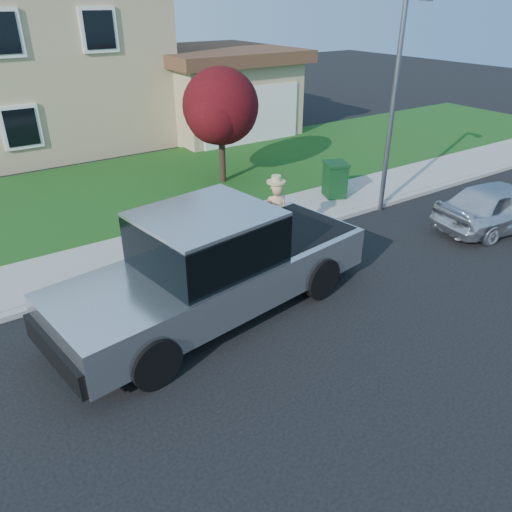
{
  "coord_description": "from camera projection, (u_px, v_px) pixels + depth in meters",
  "views": [
    {
      "loc": [
        -5.25,
        -6.59,
        5.65
      ],
      "look_at": [
        -0.45,
        0.46,
        1.2
      ],
      "focal_mm": 35.0,
      "sensor_mm": 36.0,
      "label": 1
    }
  ],
  "objects": [
    {
      "name": "ground",
      "position": [
        287.0,
        312.0,
        10.06
      ],
      "size": [
        80.0,
        80.0,
        0.0
      ],
      "primitive_type": "plane",
      "color": "black",
      "rests_on": "ground"
    },
    {
      "name": "curb",
      "position": [
        249.0,
        244.0,
        12.66
      ],
      "size": [
        40.0,
        0.2,
        0.12
      ],
      "primitive_type": "cube",
      "color": "gray",
      "rests_on": "ground"
    },
    {
      "name": "sidewalk",
      "position": [
        227.0,
        229.0,
        13.46
      ],
      "size": [
        40.0,
        2.0,
        0.15
      ],
      "primitive_type": "cube",
      "color": "gray",
      "rests_on": "ground"
    },
    {
      "name": "lawn",
      "position": [
        157.0,
        184.0,
        16.77
      ],
      "size": [
        40.0,
        7.0,
        0.1
      ],
      "primitive_type": "cube",
      "color": "#123F13",
      "rests_on": "ground"
    },
    {
      "name": "house",
      "position": [
        81.0,
        62.0,
        21.26
      ],
      "size": [
        14.0,
        11.3,
        6.85
      ],
      "color": "tan",
      "rests_on": "ground"
    },
    {
      "name": "pickup_truck",
      "position": [
        214.0,
        266.0,
        9.64
      ],
      "size": [
        6.86,
        3.12,
        2.18
      ],
      "rotation": [
        0.0,
        0.0,
        0.14
      ],
      "color": "black",
      "rests_on": "ground"
    },
    {
      "name": "woman",
      "position": [
        276.0,
        214.0,
        12.28
      ],
      "size": [
        0.72,
        0.59,
        1.88
      ],
      "rotation": [
        0.0,
        0.0,
        2.8
      ],
      "color": "tan",
      "rests_on": "ground"
    },
    {
      "name": "sedan",
      "position": [
        502.0,
        206.0,
        13.38
      ],
      "size": [
        4.08,
        2.15,
        1.32
      ],
      "primitive_type": "imported",
      "rotation": [
        0.0,
        0.0,
        1.41
      ],
      "color": "silver",
      "rests_on": "ground"
    },
    {
      "name": "ornamental_tree",
      "position": [
        222.0,
        110.0,
        15.81
      ],
      "size": [
        2.68,
        2.41,
        3.67
      ],
      "color": "black",
      "rests_on": "lawn"
    },
    {
      "name": "trash_bin",
      "position": [
        335.0,
        179.0,
        15.22
      ],
      "size": [
        0.89,
        0.94,
        1.07
      ],
      "rotation": [
        0.0,
        0.0,
        -0.4
      ],
      "color": "#0D3315",
      "rests_on": "sidewalk"
    },
    {
      "name": "street_lamp",
      "position": [
        396.0,
        96.0,
        13.29
      ],
      "size": [
        0.3,
        0.75,
        5.77
      ],
      "rotation": [
        0.0,
        0.0,
        0.08
      ],
      "color": "slate",
      "rests_on": "ground"
    }
  ]
}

